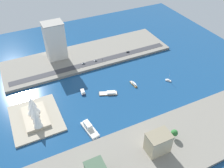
# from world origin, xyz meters

# --- Properties ---
(ground_plane) EXTENTS (440.00, 440.00, 0.00)m
(ground_plane) POSITION_xyz_m (0.00, 0.00, 0.00)
(ground_plane) COLOR navy
(quay_west) EXTENTS (70.00, 240.00, 3.43)m
(quay_west) POSITION_xyz_m (-90.49, 0.00, 1.72)
(quay_west) COLOR gray
(quay_west) RESTS_ON ground_plane
(quay_east) EXTENTS (70.00, 240.00, 3.43)m
(quay_east) POSITION_xyz_m (90.49, 0.00, 1.72)
(quay_east) COLOR gray
(quay_east) RESTS_ON ground_plane
(peninsula_point) EXTENTS (60.15, 51.10, 2.00)m
(peninsula_point) POSITION_xyz_m (0.06, 94.95, 1.00)
(peninsula_point) COLOR #A89E89
(peninsula_point) RESTS_ON ground_plane
(road_strip) EXTENTS (10.40, 228.00, 0.15)m
(road_strip) POSITION_xyz_m (68.22, 0.00, 3.51)
(road_strip) COLOR #38383D
(road_strip) RESTS_ON quay_east
(barge_flat_brown) EXTENTS (14.38, 22.63, 2.91)m
(barge_flat_brown) POSITION_xyz_m (2.77, 7.06, 1.10)
(barge_flat_brown) COLOR brown
(barge_flat_brown) RESTS_ON ground_plane
(sailboat_small_white) EXTENTS (7.48, 6.83, 13.02)m
(sailboat_small_white) POSITION_xyz_m (-7.93, -71.99, 1.00)
(sailboat_small_white) COLOR white
(sailboat_small_white) RESTS_ON ground_plane
(patrol_launch_navy) EXTENTS (13.02, 6.37, 3.97)m
(patrol_launch_navy) POSITION_xyz_m (18.06, 34.90, 1.43)
(patrol_launch_navy) COLOR #1E284C
(patrol_launch_navy) RESTS_ON ground_plane
(water_taxi_orange) EXTENTS (13.97, 3.85, 3.75)m
(water_taxi_orange) POSITION_xyz_m (4.55, -27.93, 1.40)
(water_taxi_orange) COLOR orange
(water_taxi_orange) RESTS_ON ground_plane
(ferry_white_commuter) EXTENTS (27.59, 12.09, 7.41)m
(ferry_white_commuter) POSITION_xyz_m (-38.92, 48.89, 2.51)
(ferry_white_commuter) COLOR silver
(ferry_white_commuter) RESTS_ON ground_plane
(office_block_beige) EXTENTS (15.50, 21.71, 21.40)m
(office_block_beige) POSITION_xyz_m (-91.06, 2.30, 14.16)
(office_block_beige) COLOR #C6B793
(office_block_beige) RESTS_ON quay_west
(hotel_broad_white) EXTENTS (21.58, 27.66, 52.83)m
(hotel_broad_white) POSITION_xyz_m (103.65, 41.69, 29.88)
(hotel_broad_white) COLOR silver
(hotel_broad_white) RESTS_ON quay_east
(suv_black) EXTENTS (1.96, 4.60, 1.52)m
(suv_black) POSITION_xyz_m (70.69, -55.63, 4.33)
(suv_black) COLOR black
(suv_black) RESTS_ON road_strip
(sedan_silver) EXTENTS (1.96, 4.69, 1.54)m
(sedan_silver) POSITION_xyz_m (70.88, 14.23, 4.35)
(sedan_silver) COLOR black
(sedan_silver) RESTS_ON road_strip
(van_white) EXTENTS (2.03, 4.57, 1.52)m
(van_white) POSITION_xyz_m (70.18, -3.48, 4.33)
(van_white) COLOR black
(van_white) RESTS_ON road_strip
(traffic_light_waterfront) EXTENTS (0.36, 0.36, 6.50)m
(traffic_light_waterfront) POSITION_xyz_m (61.47, -10.72, 7.77)
(traffic_light_waterfront) COLOR black
(traffic_light_waterfront) RESTS_ON quay_east
(opera_landmark) EXTENTS (42.03, 24.41, 20.47)m
(opera_landmark) POSITION_xyz_m (0.42, 94.95, 9.24)
(opera_landmark) COLOR #BCAD93
(opera_landmark) RESTS_ON peninsula_point
(park_tree_cluster) EXTENTS (15.11, 24.87, 10.01)m
(park_tree_cluster) POSITION_xyz_m (-86.13, -11.41, 9.68)
(park_tree_cluster) COLOR brown
(park_tree_cluster) RESTS_ON quay_west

